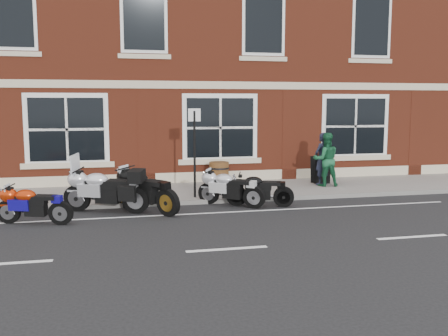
{
  "coord_description": "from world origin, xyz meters",
  "views": [
    {
      "loc": [
        -2.1,
        -12.09,
        2.79
      ],
      "look_at": [
        0.98,
        1.6,
        0.97
      ],
      "focal_mm": 40.0,
      "sensor_mm": 36.0,
      "label": 1
    }
  ],
  "objects_px": {
    "moto_touring_silver": "(104,189)",
    "barrel_planter": "(219,173)",
    "parking_sign": "(195,146)",
    "pedestrian_left": "(322,159)",
    "moto_sport_black": "(146,189)",
    "a_board_sign": "(321,170)",
    "moto_sport_silver": "(230,187)",
    "moto_sport_red": "(33,204)",
    "pedestrian_right": "(326,160)",
    "moto_naked_black": "(259,189)"
  },
  "relations": [
    {
      "from": "pedestrian_left",
      "to": "a_board_sign",
      "type": "relative_size",
      "value": 1.9
    },
    {
      "from": "moto_sport_black",
      "to": "a_board_sign",
      "type": "height_order",
      "value": "moto_sport_black"
    },
    {
      "from": "moto_naked_black",
      "to": "a_board_sign",
      "type": "xyz_separation_m",
      "value": [
        2.93,
        2.58,
        0.1
      ]
    },
    {
      "from": "pedestrian_left",
      "to": "pedestrian_right",
      "type": "xyz_separation_m",
      "value": [
        0.03,
        -0.25,
        0.0
      ]
    },
    {
      "from": "moto_touring_silver",
      "to": "a_board_sign",
      "type": "relative_size",
      "value": 2.4
    },
    {
      "from": "moto_naked_black",
      "to": "pedestrian_right",
      "type": "height_order",
      "value": "pedestrian_right"
    },
    {
      "from": "moto_touring_silver",
      "to": "barrel_planter",
      "type": "bearing_deg",
      "value": -29.32
    },
    {
      "from": "moto_sport_black",
      "to": "moto_touring_silver",
      "type": "bearing_deg",
      "value": 131.27
    },
    {
      "from": "moto_sport_silver",
      "to": "moto_sport_black",
      "type": "bearing_deg",
      "value": 134.46
    },
    {
      "from": "pedestrian_left",
      "to": "pedestrian_right",
      "type": "distance_m",
      "value": 0.25
    },
    {
      "from": "moto_sport_silver",
      "to": "barrel_planter",
      "type": "relative_size",
      "value": 2.15
    },
    {
      "from": "moto_touring_silver",
      "to": "moto_naked_black",
      "type": "bearing_deg",
      "value": -70.23
    },
    {
      "from": "moto_naked_black",
      "to": "parking_sign",
      "type": "relative_size",
      "value": 0.7
    },
    {
      "from": "moto_sport_red",
      "to": "pedestrian_left",
      "type": "bearing_deg",
      "value": -50.82
    },
    {
      "from": "moto_sport_black",
      "to": "a_board_sign",
      "type": "relative_size",
      "value": 2.06
    },
    {
      "from": "moto_sport_silver",
      "to": "barrel_planter",
      "type": "bearing_deg",
      "value": 32.57
    },
    {
      "from": "moto_touring_silver",
      "to": "a_board_sign",
      "type": "height_order",
      "value": "moto_touring_silver"
    },
    {
      "from": "moto_naked_black",
      "to": "barrel_planter",
      "type": "relative_size",
      "value": 2.35
    },
    {
      "from": "moto_sport_red",
      "to": "moto_touring_silver",
      "type": "bearing_deg",
      "value": -39.76
    },
    {
      "from": "moto_touring_silver",
      "to": "moto_sport_black",
      "type": "relative_size",
      "value": 1.16
    },
    {
      "from": "pedestrian_right",
      "to": "a_board_sign",
      "type": "xyz_separation_m",
      "value": [
        0.05,
        0.51,
        -0.41
      ]
    },
    {
      "from": "moto_sport_red",
      "to": "moto_naked_black",
      "type": "bearing_deg",
      "value": -62.92
    },
    {
      "from": "pedestrian_left",
      "to": "moto_sport_black",
      "type": "bearing_deg",
      "value": -10.15
    },
    {
      "from": "moto_naked_black",
      "to": "barrel_planter",
      "type": "bearing_deg",
      "value": 28.09
    },
    {
      "from": "moto_touring_silver",
      "to": "pedestrian_left",
      "type": "height_order",
      "value": "pedestrian_left"
    },
    {
      "from": "pedestrian_left",
      "to": "barrel_planter",
      "type": "height_order",
      "value": "pedestrian_left"
    },
    {
      "from": "moto_touring_silver",
      "to": "a_board_sign",
      "type": "bearing_deg",
      "value": -48.97
    },
    {
      "from": "moto_naked_black",
      "to": "pedestrian_right",
      "type": "distance_m",
      "value": 3.58
    },
    {
      "from": "moto_touring_silver",
      "to": "barrel_planter",
      "type": "distance_m",
      "value": 4.69
    },
    {
      "from": "moto_touring_silver",
      "to": "pedestrian_left",
      "type": "distance_m",
      "value": 7.29
    },
    {
      "from": "pedestrian_right",
      "to": "a_board_sign",
      "type": "relative_size",
      "value": 1.91
    },
    {
      "from": "moto_sport_black",
      "to": "parking_sign",
      "type": "relative_size",
      "value": 0.74
    },
    {
      "from": "moto_touring_silver",
      "to": "moto_sport_silver",
      "type": "relative_size",
      "value": 1.34
    },
    {
      "from": "moto_sport_red",
      "to": "a_board_sign",
      "type": "height_order",
      "value": "a_board_sign"
    },
    {
      "from": "a_board_sign",
      "to": "parking_sign",
      "type": "bearing_deg",
      "value": -148.45
    },
    {
      "from": "a_board_sign",
      "to": "barrel_planter",
      "type": "bearing_deg",
      "value": -175.67
    },
    {
      "from": "moto_sport_red",
      "to": "pedestrian_right",
      "type": "distance_m",
      "value": 9.05
    },
    {
      "from": "parking_sign",
      "to": "moto_naked_black",
      "type": "bearing_deg",
      "value": -38.14
    },
    {
      "from": "barrel_planter",
      "to": "moto_sport_black",
      "type": "bearing_deg",
      "value": -130.03
    },
    {
      "from": "pedestrian_left",
      "to": "parking_sign",
      "type": "xyz_separation_m",
      "value": [
        -4.44,
        -1.27,
        0.6
      ]
    },
    {
      "from": "moto_touring_silver",
      "to": "barrel_planter",
      "type": "xyz_separation_m",
      "value": [
        3.66,
        2.92,
        -0.12
      ]
    },
    {
      "from": "a_board_sign",
      "to": "barrel_planter",
      "type": "distance_m",
      "value": 3.42
    },
    {
      "from": "moto_sport_red",
      "to": "a_board_sign",
      "type": "distance_m",
      "value": 9.26
    },
    {
      "from": "moto_sport_black",
      "to": "moto_naked_black",
      "type": "xyz_separation_m",
      "value": [
        3.05,
        0.02,
        -0.12
      ]
    },
    {
      "from": "moto_touring_silver",
      "to": "parking_sign",
      "type": "height_order",
      "value": "parking_sign"
    },
    {
      "from": "moto_naked_black",
      "to": "a_board_sign",
      "type": "relative_size",
      "value": 1.95
    },
    {
      "from": "moto_touring_silver",
      "to": "moto_sport_red",
      "type": "xyz_separation_m",
      "value": [
        -1.59,
        -0.96,
        -0.14
      ]
    },
    {
      "from": "pedestrian_left",
      "to": "parking_sign",
      "type": "distance_m",
      "value": 4.65
    },
    {
      "from": "moto_touring_silver",
      "to": "pedestrian_left",
      "type": "relative_size",
      "value": 1.26
    },
    {
      "from": "barrel_planter",
      "to": "parking_sign",
      "type": "relative_size",
      "value": 0.3
    }
  ]
}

